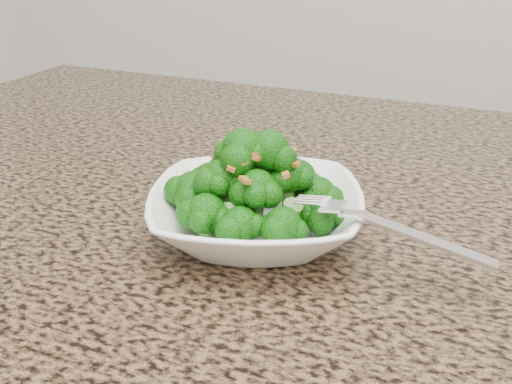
% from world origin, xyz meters
% --- Properties ---
extents(granite_counter, '(1.64, 1.04, 0.03)m').
position_xyz_m(granite_counter, '(0.00, 0.30, 0.89)').
color(granite_counter, brown).
rests_on(granite_counter, cabinet).
extents(bowl, '(0.27, 0.27, 0.05)m').
position_xyz_m(bowl, '(-0.13, 0.26, 0.93)').
color(bowl, white).
rests_on(bowl, granite_counter).
extents(broccoli_pile, '(0.18, 0.18, 0.07)m').
position_xyz_m(broccoli_pile, '(-0.13, 0.26, 0.99)').
color(broccoli_pile, '#14630B').
rests_on(broccoli_pile, bowl).
extents(garlic_topping, '(0.11, 0.11, 0.01)m').
position_xyz_m(garlic_topping, '(-0.13, 0.26, 1.03)').
color(garlic_topping, '#B4692C').
rests_on(garlic_topping, broccoli_pile).
extents(fork, '(0.20, 0.03, 0.01)m').
position_xyz_m(fork, '(-0.02, 0.23, 0.96)').
color(fork, silver).
rests_on(fork, bowl).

